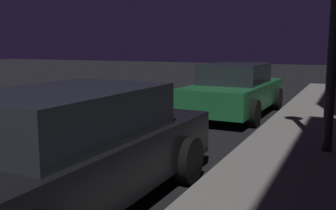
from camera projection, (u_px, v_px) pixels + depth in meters
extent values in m
cube|color=black|center=(72.00, 162.00, 4.47)|extent=(1.80, 4.46, 0.64)
cube|color=#1E2328|center=(66.00, 114.00, 4.33)|extent=(1.57, 2.43, 0.56)
cylinder|color=black|center=(85.00, 146.00, 6.12)|extent=(0.22, 0.66, 0.66)
cylinder|color=black|center=(188.00, 160.00, 5.35)|extent=(0.22, 0.66, 0.66)
cube|color=#19592D|center=(235.00, 95.00, 10.62)|extent=(1.84, 4.51, 0.64)
cube|color=#1E2328|center=(235.00, 74.00, 10.47)|extent=(1.58, 2.06, 0.56)
cylinder|color=black|center=(221.00, 95.00, 12.28)|extent=(0.23, 0.66, 0.66)
cylinder|color=black|center=(277.00, 99.00, 11.49)|extent=(0.23, 0.66, 0.66)
cylinder|color=black|center=(185.00, 108.00, 9.83)|extent=(0.23, 0.66, 0.66)
cylinder|color=black|center=(254.00, 113.00, 9.04)|extent=(0.23, 0.66, 0.66)
cylinder|color=black|center=(335.00, 11.00, 6.13)|extent=(0.16, 0.16, 4.63)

